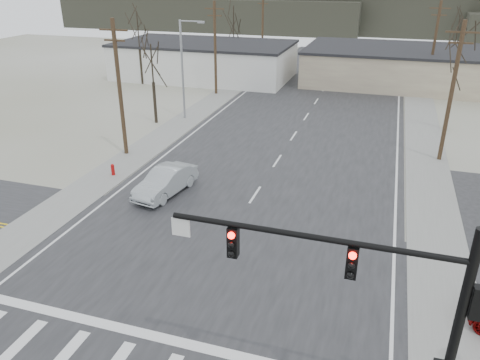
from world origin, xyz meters
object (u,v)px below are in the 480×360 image
object	(u,v)px
fire_hydrant	(113,170)
car_far_b	(326,63)
traffic_signal_mast	(388,296)
sedan_crossing	(166,181)
car_far_a	(335,64)

from	to	relation	value
fire_hydrant	car_far_b	size ratio (longest dim) A/B	0.23
traffic_signal_mast	car_far_b	size ratio (longest dim) A/B	2.40
sedan_crossing	fire_hydrant	bearing A→B (deg)	172.22
fire_hydrant	sedan_crossing	world-z (taller)	sedan_crossing
fire_hydrant	car_far_b	bearing A→B (deg)	78.79
sedan_crossing	car_far_a	xyz separation A→B (m)	(5.00, 44.30, -0.11)
sedan_crossing	car_far_b	bearing A→B (deg)	94.90
car_far_a	car_far_b	world-z (taller)	car_far_a
fire_hydrant	car_far_b	world-z (taller)	car_far_b
car_far_a	car_far_b	xyz separation A→B (m)	(-1.21, 0.36, -0.08)
sedan_crossing	car_far_b	xyz separation A→B (m)	(3.78, 44.66, -0.19)
fire_hydrant	sedan_crossing	distance (m)	5.02
fire_hydrant	car_far_a	size ratio (longest dim) A/B	0.18
sedan_crossing	car_far_b	distance (m)	44.82
traffic_signal_mast	car_far_b	distance (m)	58.28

